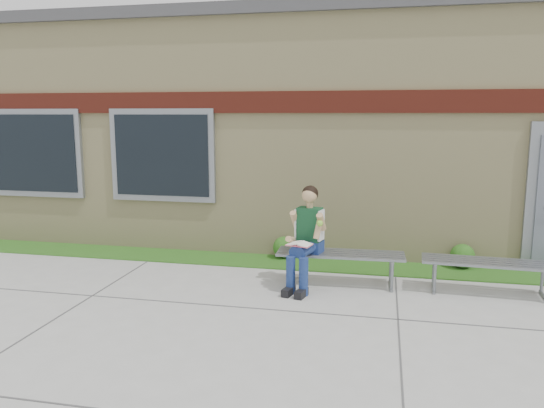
# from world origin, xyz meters

# --- Properties ---
(ground) EXTENTS (80.00, 80.00, 0.00)m
(ground) POSITION_xyz_m (0.00, 0.00, 0.00)
(ground) COLOR #9E9E99
(ground) RESTS_ON ground
(grass_strip) EXTENTS (16.00, 0.80, 0.02)m
(grass_strip) POSITION_xyz_m (0.00, 2.60, 0.01)
(grass_strip) COLOR #2B4E15
(grass_strip) RESTS_ON ground
(school_building) EXTENTS (16.20, 6.22, 4.20)m
(school_building) POSITION_xyz_m (-0.00, 5.99, 2.10)
(school_building) COLOR beige
(school_building) RESTS_ON ground
(bench_left) EXTENTS (1.81, 0.55, 0.47)m
(bench_left) POSITION_xyz_m (0.21, 1.70, 0.36)
(bench_left) COLOR slate
(bench_left) RESTS_ON ground
(bench_right) EXTENTS (1.78, 0.59, 0.46)m
(bench_right) POSITION_xyz_m (2.21, 1.70, 0.35)
(bench_right) COLOR slate
(bench_right) RESTS_ON ground
(girl) EXTENTS (0.53, 0.91, 1.43)m
(girl) POSITION_xyz_m (-0.26, 1.48, 0.74)
(girl) COLOR navy
(girl) RESTS_ON ground
(shrub_mid) EXTENTS (0.36, 0.36, 0.36)m
(shrub_mid) POSITION_xyz_m (-0.83, 2.85, 0.20)
(shrub_mid) COLOR #2B4E15
(shrub_mid) RESTS_ON grass_strip
(shrub_east) EXTENTS (0.38, 0.38, 0.38)m
(shrub_east) POSITION_xyz_m (2.03, 2.85, 0.21)
(shrub_east) COLOR #2B4E15
(shrub_east) RESTS_ON grass_strip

